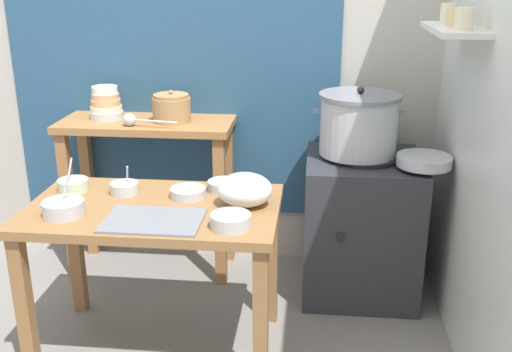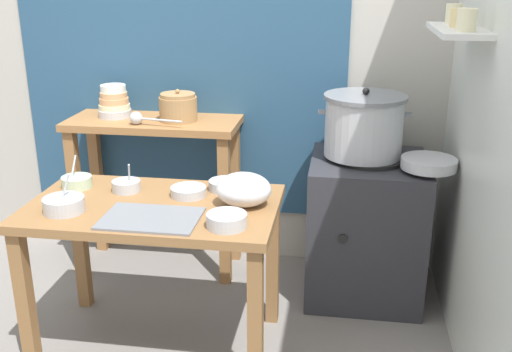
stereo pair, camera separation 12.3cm
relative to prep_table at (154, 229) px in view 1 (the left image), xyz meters
name	(u,v)px [view 1 (the left image)]	position (x,y,z in m)	size (l,w,h in m)	color
ground_plane	(164,352)	(0.02, -0.05, -0.61)	(9.00, 9.00, 0.00)	gray
wall_back	(214,42)	(0.11, 1.05, 0.69)	(4.40, 0.12, 2.60)	#B2ADA3
wall_right	(498,72)	(1.42, 0.15, 0.69)	(0.30, 3.20, 2.60)	silver
prep_table	(154,229)	(0.00, 0.00, 0.00)	(1.10, 0.66, 0.72)	olive
back_shelf_table	(148,159)	(-0.24, 0.78, 0.07)	(0.96, 0.40, 0.90)	#9E6B3D
stove_block	(361,225)	(0.96, 0.65, -0.23)	(0.60, 0.61, 0.78)	#2D2D33
steamer_pot	(359,124)	(0.92, 0.67, 0.33)	(0.47, 0.42, 0.35)	#B7BABF
clay_pot	(172,108)	(-0.09, 0.78, 0.37)	(0.21, 0.21, 0.18)	#A37A4C
bowl_stack_enamel	(106,104)	(-0.47, 0.81, 0.37)	(0.19, 0.19, 0.18)	#B7BABF
ladle	(132,120)	(-0.28, 0.66, 0.33)	(0.30, 0.09, 0.07)	#B7BABF
serving_tray	(153,220)	(0.05, -0.17, 0.12)	(0.40, 0.28, 0.01)	slate
plastic_bag	(245,190)	(0.40, 0.04, 0.18)	(0.24, 0.21, 0.15)	white
wide_pan	(424,161)	(1.23, 0.50, 0.20)	(0.27, 0.27, 0.05)	#B7BABF
prep_bowl_0	(63,208)	(-0.34, -0.14, 0.15)	(0.17, 0.17, 0.16)	#B7BABF
prep_bowl_1	(124,187)	(-0.17, 0.13, 0.14)	(0.13, 0.13, 0.14)	#B7BABF
prep_bowl_2	(231,220)	(0.37, -0.20, 0.14)	(0.16, 0.16, 0.06)	#B7BABF
prep_bowl_3	(224,185)	(0.28, 0.22, 0.14)	(0.15, 0.15, 0.05)	#B7BABF
prep_bowl_4	(73,184)	(-0.42, 0.14, 0.14)	(0.14, 0.14, 0.15)	#B7D1AD
prep_bowl_5	(188,192)	(0.13, 0.12, 0.13)	(0.16, 0.16, 0.04)	#B7BABF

